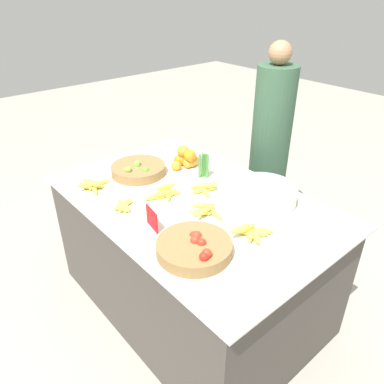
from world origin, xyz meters
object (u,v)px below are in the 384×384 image
(vendor_person, at_px, (269,157))
(tomato_basket, at_px, (194,248))
(lime_bowl, at_px, (138,169))
(metal_bowl, at_px, (263,195))
(price_sign, at_px, (152,219))

(vendor_person, bearing_deg, tomato_basket, -65.54)
(lime_bowl, distance_m, metal_bowl, 0.82)
(price_sign, relative_size, vendor_person, 0.08)
(tomato_basket, relative_size, vendor_person, 0.22)
(metal_bowl, distance_m, price_sign, 0.65)
(price_sign, bearing_deg, lime_bowl, 163.64)
(tomato_basket, bearing_deg, price_sign, -174.37)
(lime_bowl, xyz_separation_m, metal_bowl, (0.75, 0.33, 0.02))
(lime_bowl, bearing_deg, vendor_person, 73.69)
(price_sign, distance_m, vendor_person, 1.29)
(lime_bowl, relative_size, metal_bowl, 0.94)
(tomato_basket, height_order, vendor_person, vendor_person)
(lime_bowl, xyz_separation_m, price_sign, (0.55, -0.28, 0.02))
(lime_bowl, relative_size, tomato_basket, 0.99)
(price_sign, xyz_separation_m, vendor_person, (-0.27, 1.25, -0.13))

